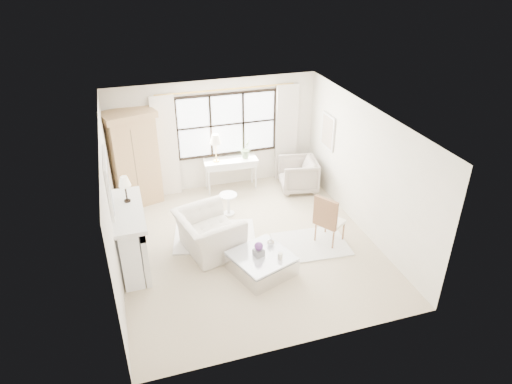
% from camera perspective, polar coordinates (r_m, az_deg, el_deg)
% --- Properties ---
extents(floor, '(5.50, 5.50, 0.00)m').
position_cam_1_polar(floor, '(9.39, -1.03, -6.62)').
color(floor, '#C6B493').
rests_on(floor, ground).
extents(ceiling, '(5.50, 5.50, 0.00)m').
position_cam_1_polar(ceiling, '(8.13, -1.20, 9.06)').
color(ceiling, white).
rests_on(ceiling, ground).
extents(wall_back, '(5.00, 0.00, 5.00)m').
position_cam_1_polar(wall_back, '(11.10, -5.14, 7.08)').
color(wall_back, white).
rests_on(wall_back, ground).
extents(wall_front, '(5.00, 0.00, 5.00)m').
position_cam_1_polar(wall_front, '(6.52, 5.82, -10.36)').
color(wall_front, silver).
rests_on(wall_front, ground).
extents(wall_left, '(0.00, 5.50, 5.50)m').
position_cam_1_polar(wall_left, '(8.43, -17.66, -1.78)').
color(wall_left, beige).
rests_on(wall_left, ground).
extents(wall_right, '(0.00, 5.50, 5.50)m').
position_cam_1_polar(wall_right, '(9.60, 13.38, 2.74)').
color(wall_right, silver).
rests_on(wall_right, ground).
extents(window_pane, '(2.40, 0.02, 1.50)m').
position_cam_1_polar(window_pane, '(11.06, -3.64, 8.44)').
color(window_pane, silver).
rests_on(window_pane, wall_back).
extents(window_frame, '(2.50, 0.04, 1.50)m').
position_cam_1_polar(window_frame, '(11.05, -3.63, 8.42)').
color(window_frame, black).
rests_on(window_frame, wall_back).
extents(curtain_rod, '(3.30, 0.04, 0.04)m').
position_cam_1_polar(curtain_rod, '(10.73, -3.71, 12.68)').
color(curtain_rod, '#BE9442').
rests_on(curtain_rod, wall_back).
extents(curtain_left, '(0.55, 0.10, 2.47)m').
position_cam_1_polar(curtain_left, '(10.89, -11.19, 5.53)').
color(curtain_left, silver).
rests_on(curtain_left, ground).
extents(curtain_right, '(0.55, 0.10, 2.47)m').
position_cam_1_polar(curtain_right, '(11.54, 3.81, 7.38)').
color(curtain_right, beige).
rests_on(curtain_right, ground).
extents(fireplace, '(0.58, 1.66, 1.26)m').
position_cam_1_polar(fireplace, '(8.78, -15.52, -5.51)').
color(fireplace, silver).
rests_on(fireplace, ground).
extents(mirror_frame, '(0.05, 1.15, 0.95)m').
position_cam_1_polar(mirror_frame, '(8.20, -17.96, 1.20)').
color(mirror_frame, white).
rests_on(mirror_frame, wall_left).
extents(mirror_glass, '(0.02, 1.00, 0.80)m').
position_cam_1_polar(mirror_glass, '(8.19, -17.75, 1.23)').
color(mirror_glass, silver).
rests_on(mirror_glass, wall_left).
extents(art_frame, '(0.04, 0.62, 0.82)m').
position_cam_1_polar(art_frame, '(10.87, 8.99, 7.48)').
color(art_frame, silver).
rests_on(art_frame, wall_right).
extents(art_canvas, '(0.01, 0.52, 0.72)m').
position_cam_1_polar(art_canvas, '(10.86, 8.89, 7.47)').
color(art_canvas, '#BAA790').
rests_on(art_canvas, wall_right).
extents(mantel_lamp, '(0.22, 0.22, 0.51)m').
position_cam_1_polar(mantel_lamp, '(8.51, -16.12, 1.15)').
color(mantel_lamp, black).
rests_on(mantel_lamp, fireplace).
extents(armoire, '(1.27, 0.99, 2.24)m').
position_cam_1_polar(armoire, '(10.71, -15.03, 4.11)').
color(armoire, tan).
rests_on(armoire, floor).
extents(console_table, '(1.32, 0.52, 0.80)m').
position_cam_1_polar(console_table, '(11.28, -3.14, 2.23)').
color(console_table, white).
rests_on(console_table, floor).
extents(console_lamp, '(0.28, 0.28, 0.69)m').
position_cam_1_polar(console_lamp, '(10.82, -5.10, 6.52)').
color(console_lamp, gold).
rests_on(console_lamp, console_table).
extents(orchid_plant, '(0.34, 0.33, 0.48)m').
position_cam_1_polar(orchid_plant, '(11.10, -1.27, 5.46)').
color(orchid_plant, '#647D53').
rests_on(orchid_plant, console_table).
extents(side_table, '(0.40, 0.40, 0.51)m').
position_cam_1_polar(side_table, '(10.25, -3.48, -1.17)').
color(side_table, silver).
rests_on(side_table, floor).
extents(rug_left, '(1.89, 1.52, 0.03)m').
position_cam_1_polar(rug_left, '(9.66, -5.18, -5.51)').
color(rug_left, white).
rests_on(rug_left, floor).
extents(rug_right, '(1.53, 1.20, 0.03)m').
position_cam_1_polar(rug_right, '(9.46, 6.86, -6.48)').
color(rug_right, silver).
rests_on(rug_right, floor).
extents(club_armchair, '(1.36, 1.48, 0.82)m').
position_cam_1_polar(club_armchair, '(9.06, -5.93, -5.12)').
color(club_armchair, silver).
rests_on(club_armchair, floor).
extents(wingback_chair, '(1.02, 1.00, 0.81)m').
position_cam_1_polar(wingback_chair, '(11.28, 5.29, 2.16)').
color(wingback_chair, '#A4978A').
rests_on(wingback_chair, floor).
extents(french_chair, '(0.67, 0.67, 1.08)m').
position_cam_1_polar(french_chair, '(9.44, 9.12, -4.57)').
color(french_chair, '#94633E').
rests_on(french_chair, floor).
extents(coffee_table, '(1.28, 1.28, 0.38)m').
position_cam_1_polar(coffee_table, '(8.60, 0.71, -8.94)').
color(coffee_table, silver).
rests_on(coffee_table, floor).
extents(planter_box, '(0.22, 0.22, 0.13)m').
position_cam_1_polar(planter_box, '(8.43, 0.34, -7.58)').
color(planter_box, slate).
rests_on(planter_box, coffee_table).
extents(planter_flowers, '(0.16, 0.16, 0.16)m').
position_cam_1_polar(planter_flowers, '(8.35, 0.34, -6.79)').
color(planter_flowers, '#60307A').
rests_on(planter_flowers, planter_box).
extents(pillar_candle, '(0.09, 0.09, 0.12)m').
position_cam_1_polar(pillar_candle, '(8.37, 3.04, -8.00)').
color(pillar_candle, beige).
rests_on(pillar_candle, coffee_table).
extents(coffee_vase, '(0.18, 0.18, 0.16)m').
position_cam_1_polar(coffee_vase, '(8.69, 1.84, -6.24)').
color(coffee_vase, silver).
rests_on(coffee_vase, coffee_table).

